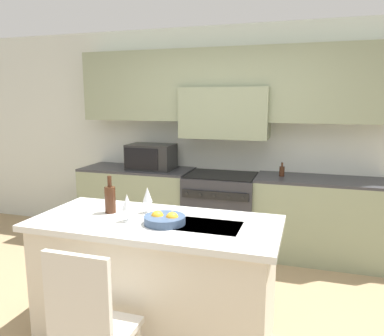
% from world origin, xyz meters
% --- Properties ---
extents(ground_plane, '(10.00, 10.00, 0.00)m').
position_xyz_m(ground_plane, '(0.00, 0.00, 0.00)').
color(ground_plane, '#997F5B').
extents(back_cabinetry, '(10.00, 0.46, 2.70)m').
position_xyz_m(back_cabinetry, '(0.00, 2.10, 1.60)').
color(back_cabinetry, silver).
rests_on(back_cabinetry, ground_plane).
extents(back_counter, '(3.68, 0.62, 0.94)m').
position_xyz_m(back_counter, '(0.00, 1.85, 0.47)').
color(back_counter, gray).
rests_on(back_counter, ground_plane).
extents(range_stove, '(0.83, 0.70, 0.93)m').
position_xyz_m(range_stove, '(-0.00, 1.83, 0.46)').
color(range_stove, '#2D2D33').
rests_on(range_stove, ground_plane).
extents(microwave, '(0.57, 0.39, 0.32)m').
position_xyz_m(microwave, '(-0.92, 1.85, 1.10)').
color(microwave, black).
rests_on(microwave, back_counter).
extents(kitchen_island, '(1.80, 0.82, 0.94)m').
position_xyz_m(kitchen_island, '(-0.06, -0.06, 0.47)').
color(kitchen_island, beige).
rests_on(kitchen_island, ground_plane).
extents(island_chair, '(0.42, 0.40, 1.01)m').
position_xyz_m(island_chair, '(-0.16, -0.81, 0.55)').
color(island_chair, beige).
rests_on(island_chair, ground_plane).
extents(wine_bottle, '(0.08, 0.08, 0.29)m').
position_xyz_m(wine_bottle, '(-0.47, 0.01, 1.05)').
color(wine_bottle, '#422314').
rests_on(wine_bottle, kitchen_island).
extents(wine_glass_near, '(0.08, 0.08, 0.20)m').
position_xyz_m(wine_glass_near, '(-0.24, -0.15, 1.08)').
color(wine_glass_near, white).
rests_on(wine_glass_near, kitchen_island).
extents(wine_glass_far, '(0.08, 0.08, 0.20)m').
position_xyz_m(wine_glass_far, '(-0.19, 0.09, 1.08)').
color(wine_glass_far, white).
rests_on(wine_glass_far, kitchen_island).
extents(fruit_bowl, '(0.29, 0.29, 0.09)m').
position_xyz_m(fruit_bowl, '(0.03, -0.11, 0.97)').
color(fruit_bowl, '#384C6B').
rests_on(fruit_bowl, kitchen_island).
extents(oil_bottle_on_counter, '(0.06, 0.06, 0.16)m').
position_xyz_m(oil_bottle_on_counter, '(0.70, 1.87, 1.00)').
color(oil_bottle_on_counter, '#422314').
rests_on(oil_bottle_on_counter, back_counter).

